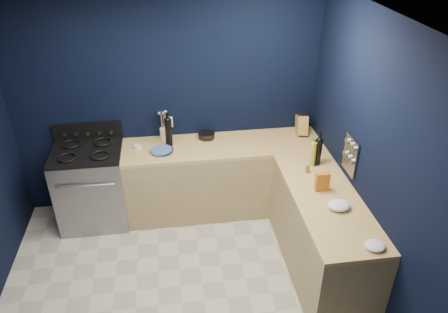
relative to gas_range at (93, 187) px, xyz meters
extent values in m
cube|color=#B9B4A2|center=(0.93, -1.42, -0.47)|extent=(3.50, 3.50, 0.02)
cube|color=silver|center=(0.93, -1.42, 2.15)|extent=(3.50, 3.50, 0.02)
cube|color=black|center=(0.93, 0.34, 0.84)|extent=(3.50, 0.02, 2.60)
cube|color=black|center=(2.69, -1.42, 0.84)|extent=(0.02, 3.50, 2.60)
cube|color=tan|center=(1.53, 0.02, -0.03)|extent=(2.30, 0.63, 0.86)
cube|color=olive|center=(1.53, 0.02, 0.42)|extent=(2.30, 0.63, 0.04)
cube|color=tan|center=(2.37, -1.13, -0.03)|extent=(0.63, 1.67, 0.86)
cube|color=olive|center=(2.37, -1.13, 0.42)|extent=(0.63, 1.67, 0.04)
cube|color=gray|center=(0.00, 0.00, 0.00)|extent=(0.76, 0.66, 0.92)
cube|color=black|center=(0.00, -0.32, -0.01)|extent=(0.59, 0.02, 0.42)
cube|color=black|center=(0.00, 0.00, 0.48)|extent=(0.76, 0.66, 0.03)
cube|color=black|center=(0.00, 0.30, 0.58)|extent=(0.76, 0.06, 0.20)
cube|color=gray|center=(2.67, -0.87, 0.72)|extent=(0.02, 0.28, 0.38)
cube|color=white|center=(0.93, 0.32, 0.62)|extent=(0.09, 0.02, 0.13)
cylinder|color=#3C5D93|center=(0.82, -0.06, 0.46)|extent=(0.31, 0.31, 0.03)
cylinder|color=white|center=(0.56, 0.06, 0.46)|extent=(0.09, 0.09, 0.03)
cylinder|color=#FAEAC7|center=(0.87, 0.25, 0.51)|extent=(0.12, 0.12, 0.14)
cylinder|color=black|center=(0.92, 0.08, 0.60)|extent=(0.11, 0.11, 0.33)
cylinder|color=black|center=(1.36, 0.19, 0.48)|extent=(0.22, 0.22, 0.07)
cube|color=olive|center=(2.50, 0.16, 0.55)|extent=(0.16, 0.28, 0.28)
cylinder|color=black|center=(2.46, -0.55, 0.59)|extent=(0.08, 0.08, 0.30)
cylinder|color=#A8AD2F|center=(2.40, -0.56, 0.58)|extent=(0.08, 0.08, 0.28)
cylinder|color=olive|center=(2.31, -0.70, 0.49)|extent=(0.05, 0.05, 0.09)
cylinder|color=olive|center=(2.40, -0.92, 0.48)|extent=(0.05, 0.05, 0.09)
cube|color=#AD1117|center=(2.35, -1.01, 0.54)|extent=(0.13, 0.07, 0.19)
ellipsoid|color=white|center=(2.41, -1.31, 0.48)|extent=(0.21, 0.18, 0.07)
ellipsoid|color=white|center=(2.51, -1.85, 0.47)|extent=(0.21, 0.20, 0.05)
camera|label=1|loc=(0.94, -4.24, 2.86)|focal=34.31mm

